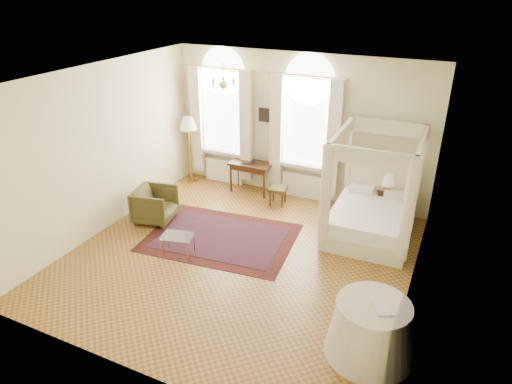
# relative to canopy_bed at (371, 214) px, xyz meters

# --- Properties ---
(ground) EXTENTS (6.00, 6.00, 0.00)m
(ground) POSITION_rel_canopy_bed_xyz_m (-2.01, -1.80, -0.49)
(ground) COLOR olive
(ground) RESTS_ON ground
(room_walls) EXTENTS (6.00, 6.00, 6.00)m
(room_walls) POSITION_rel_canopy_bed_xyz_m (-2.01, -1.80, 1.49)
(room_walls) COLOR beige
(room_walls) RESTS_ON ground
(window_left) EXTENTS (1.62, 0.27, 3.29)m
(window_left) POSITION_rel_canopy_bed_xyz_m (-3.91, 1.07, 1.00)
(window_left) COLOR white
(window_left) RESTS_ON room_walls
(window_right) EXTENTS (1.62, 0.27, 3.29)m
(window_right) POSITION_rel_canopy_bed_xyz_m (-1.81, 1.07, 1.00)
(window_right) COLOR white
(window_right) RESTS_ON room_walls
(chandelier) EXTENTS (0.51, 0.45, 0.50)m
(chandelier) POSITION_rel_canopy_bed_xyz_m (-2.91, -0.60, 2.42)
(chandelier) COLOR #C19040
(chandelier) RESTS_ON room_walls
(wall_pictures) EXTENTS (2.54, 0.03, 0.39)m
(wall_pictures) POSITION_rel_canopy_bed_xyz_m (-1.92, 1.17, 1.40)
(wall_pictures) COLOR black
(wall_pictures) RESTS_ON room_walls
(canopy_bed) EXTENTS (1.68, 2.03, 2.14)m
(canopy_bed) POSITION_rel_canopy_bed_xyz_m (0.00, 0.00, 0.00)
(canopy_bed) COLOR beige
(canopy_bed) RESTS_ON ground
(nightstand) EXTENTS (0.52, 0.49, 0.61)m
(nightstand) POSITION_rel_canopy_bed_xyz_m (0.14, 0.90, -0.18)
(nightstand) COLOR #341E0E
(nightstand) RESTS_ON ground
(nightstand_lamp) EXTENTS (0.28, 0.28, 0.42)m
(nightstand_lamp) POSITION_rel_canopy_bed_xyz_m (0.14, 0.84, 0.40)
(nightstand_lamp) COLOR #C19040
(nightstand_lamp) RESTS_ON nightstand
(writing_desk) EXTENTS (1.00, 0.53, 0.75)m
(writing_desk) POSITION_rel_canopy_bed_xyz_m (-3.05, 0.85, 0.15)
(writing_desk) COLOR #341E0E
(writing_desk) RESTS_ON ground
(laptop) EXTENTS (0.39, 0.31, 0.03)m
(laptop) POSITION_rel_canopy_bed_xyz_m (-3.09, 0.85, 0.28)
(laptop) COLOR black
(laptop) RESTS_ON writing_desk
(stool) EXTENTS (0.42, 0.42, 0.43)m
(stool) POSITION_rel_canopy_bed_xyz_m (-2.20, 0.50, -0.13)
(stool) COLOR #3F351B
(stool) RESTS_ON ground
(armchair) EXTENTS (0.95, 0.93, 0.73)m
(armchair) POSITION_rel_canopy_bed_xyz_m (-4.27, -1.29, -0.12)
(armchair) COLOR #40391B
(armchair) RESTS_ON ground
(coffee_table) EXTENTS (0.67, 0.54, 0.40)m
(coffee_table) POSITION_rel_canopy_bed_xyz_m (-3.08, -2.21, -0.12)
(coffee_table) COLOR silver
(coffee_table) RESTS_ON ground
(floor_lamp) EXTENTS (0.43, 0.43, 1.67)m
(floor_lamp) POSITION_rel_canopy_bed_xyz_m (-4.71, 0.81, 0.94)
(floor_lamp) COLOR #C19040
(floor_lamp) RESTS_ON ground
(oriental_rug) EXTENTS (3.08, 2.36, 0.01)m
(oriental_rug) POSITION_rel_canopy_bed_xyz_m (-2.66, -1.35, -0.48)
(oriental_rug) COLOR #441510
(oriental_rug) RESTS_ON ground
(side_table) EXTENTS (1.23, 1.23, 0.84)m
(side_table) POSITION_rel_canopy_bed_xyz_m (0.69, -3.15, -0.08)
(side_table) COLOR beige
(side_table) RESTS_ON ground
(book) EXTENTS (0.33, 0.36, 0.03)m
(book) POSITION_rel_canopy_bed_xyz_m (0.72, -3.27, 0.36)
(book) COLOR black
(book) RESTS_ON side_table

